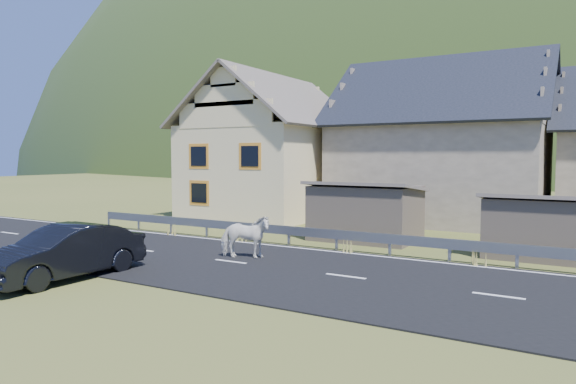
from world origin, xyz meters
The scene contains 11 objects.
ground centered at (0.00, 0.00, 0.00)m, with size 160.00×160.00×0.00m, color #465021.
road centered at (0.00, 0.00, 0.02)m, with size 60.00×7.00×0.04m, color black.
lane_markings centered at (0.00, 0.00, 0.04)m, with size 60.00×6.60×0.01m, color silver.
guardrail centered at (0.00, 3.68, 0.56)m, with size 28.10×0.09×0.75m.
shed_left centered at (-2.00, 6.50, 1.10)m, with size 4.30×3.30×2.40m, color brown.
shed_right centered at (4.50, 6.00, 1.00)m, with size 3.80×2.90×2.20m, color brown.
house_cream centered at (-10.00, 12.00, 4.36)m, with size 7.80×9.80×8.30m.
house_stone_a centered at (-1.00, 15.00, 4.63)m, with size 10.80×9.80×8.90m.
conifer_patch centered at (-55.00, 110.00, 6.00)m, with size 76.00×50.00×28.00m, color black.
horse centered at (-3.93, 0.70, 0.76)m, with size 1.71×0.78×1.44m, color white.
car centered at (-6.69, -4.02, 0.74)m, with size 1.57×4.50×1.48m, color black.
Camera 1 is at (5.75, -13.03, 3.40)m, focal length 32.00 mm.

